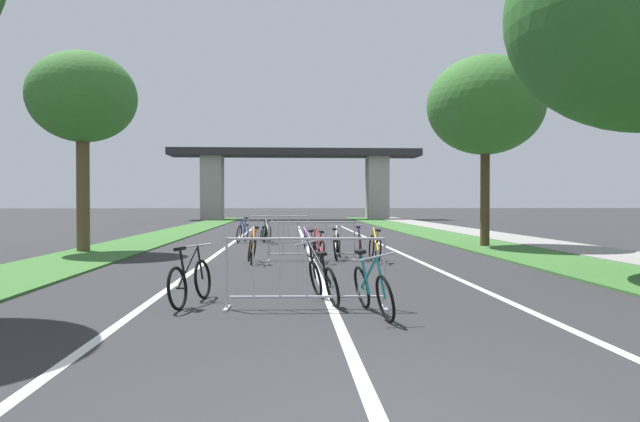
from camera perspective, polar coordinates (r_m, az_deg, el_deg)
name	(u,v)px	position (r m, az deg, el deg)	size (l,w,h in m)	color
grass_verge_left	(169,234)	(28.14, -14.96, -2.29)	(2.54, 58.12, 0.05)	#386B2D
grass_verge_right	(431,233)	(28.43, 11.09, -2.24)	(2.54, 58.12, 0.05)	#386B2D
sidewalk_path_right	(478,233)	(29.12, 15.69, -2.15)	(2.27, 58.12, 0.08)	gray
lane_stripe_center	(306,245)	(20.61, -1.41, -3.46)	(0.14, 33.63, 0.01)	silver
lane_stripe_right_lane	(382,245)	(20.89, 6.32, -3.41)	(0.14, 33.63, 0.01)	silver
lane_stripe_left_lane	(229,245)	(20.71, -9.21, -3.45)	(0.14, 33.63, 0.01)	silver
overpass_bridge	(295,170)	(51.85, -2.50, 4.11)	(22.74, 3.59, 6.41)	#2D2D30
tree_left_cypress_far	(82,99)	(19.31, -22.84, 10.39)	(3.29, 3.29, 6.23)	brown
tree_right_maple_mid	(485,106)	(20.78, 16.34, 10.14)	(4.03, 4.03, 6.65)	#4C3823
crowd_barrier_nearest	(306,274)	(8.30, -1.44, -6.32)	(2.38, 0.51, 1.05)	#ADADB2
crowd_barrier_second	(312,241)	(15.18, -0.83, -3.05)	(2.37, 0.48, 1.05)	#ADADB2
crowd_barrier_third	(278,229)	(22.07, -4.21, -1.83)	(2.38, 0.54, 1.05)	#ADADB2
bicycle_purple_0	(360,245)	(15.68, 4.05, -3.45)	(0.47, 1.64, 0.95)	black
bicycle_black_1	(190,281)	(8.91, -12.95, -6.90)	(0.50, 1.62, 0.91)	black
bicycle_red_2	(317,249)	(14.75, -0.29, -3.84)	(0.43, 1.66, 0.91)	black
bicycle_silver_3	(267,233)	(21.69, -5.40, -2.27)	(0.53, 1.74, 0.92)	black
bicycle_white_4	(337,245)	(15.68, 1.72, -3.48)	(0.46, 1.75, 0.92)	black
bicycle_orange_5	(252,248)	(14.67, -6.86, -3.73)	(0.48, 1.68, 0.96)	black
bicycle_yellow_6	(375,247)	(15.00, 5.56, -3.66)	(0.52, 1.67, 0.90)	black
bicycle_green_7	(264,233)	(22.61, -5.69, -2.20)	(0.65, 1.67, 0.93)	black
bicycle_teal_8	(372,289)	(7.90, 5.28, -7.87)	(0.48, 1.66, 0.91)	black
bicycle_blue_9	(243,232)	(22.50, -7.79, -2.14)	(0.45, 1.73, 0.98)	black
bicycle_purple_10	(312,246)	(15.53, -0.84, -3.58)	(0.74, 1.72, 0.92)	black
bicycle_black_11	(323,280)	(8.88, 0.30, -6.96)	(0.71, 1.61, 0.97)	black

